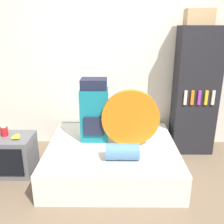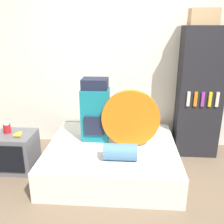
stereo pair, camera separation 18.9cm
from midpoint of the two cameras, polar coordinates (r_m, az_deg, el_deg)
The scene contains 11 objects.
ground_plane at distance 2.85m, azimuth 2.08°, elevation -21.18°, with size 16.00×16.00×0.00m, color brown.
wall_back at distance 3.88m, azimuth 3.27°, elevation 10.97°, with size 8.00×0.05×2.60m.
bed at distance 3.39m, azimuth 1.63°, elevation -10.23°, with size 1.66×1.52×0.37m.
backpack at distance 3.33m, azimuth -2.19°, elevation 0.33°, with size 0.36×0.32×0.83m.
tent_bag at distance 3.16m, azimuth 5.99°, elevation -1.53°, with size 0.73×0.07×0.73m.
sleeping_roll at distance 2.91m, azimuth 3.79°, elevation -9.13°, with size 0.39×0.20×0.20m.
television at distance 3.58m, azimuth -19.70°, elevation -8.52°, with size 0.51×0.47×0.50m.
canister at distance 3.53m, azimuth -21.46°, elevation -3.53°, with size 0.09×0.09×0.13m.
banana_bunch at distance 3.41m, azimuth -19.08°, elevation -4.81°, with size 0.12×0.16×0.04m.
bookshelf at distance 3.82m, azimuth 20.71°, elevation 3.92°, with size 0.60×0.38×1.85m.
cardboard_box at distance 3.71m, azimuth 21.70°, elevation 19.59°, with size 0.37×0.23×0.21m.
Camera 2 is at (0.16, -2.17, 1.84)m, focal length 40.00 mm.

